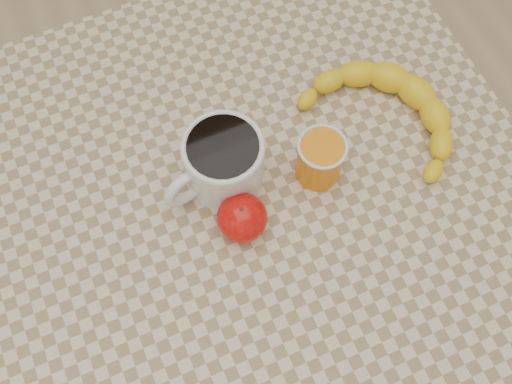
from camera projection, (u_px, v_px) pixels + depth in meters
name	position (u px, v px, depth m)	size (l,w,h in m)	color
ground	(256.00, 308.00, 1.48)	(3.00, 3.00, 0.00)	tan
table	(256.00, 219.00, 0.87)	(0.80, 0.80, 0.75)	#C8B48D
coffee_mug	(222.00, 161.00, 0.76)	(0.16, 0.13, 0.09)	silver
orange_juice_glass	(320.00, 159.00, 0.77)	(0.07, 0.07, 0.08)	orange
apple	(242.00, 218.00, 0.75)	(0.08, 0.08, 0.06)	#9A0507
banana	(388.00, 114.00, 0.82)	(0.28, 0.33, 0.04)	yellow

